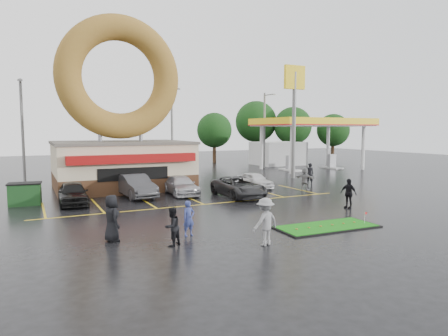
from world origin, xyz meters
name	(u,v)px	position (x,y,z in m)	size (l,w,h in m)	color
ground	(229,215)	(0.00, 0.00, 0.00)	(120.00, 120.00, 0.00)	black
donut_shop	(121,132)	(-3.00, 12.97, 4.46)	(10.20, 8.70, 13.50)	#472B19
gas_station	(297,137)	(20.00, 20.94, 3.70)	(12.30, 13.65, 5.90)	silver
shell_sign	(294,100)	(13.00, 12.00, 7.38)	(2.20, 0.36, 10.60)	slate
streetlight_left	(22,128)	(-10.00, 19.92, 4.78)	(0.40, 2.21, 9.00)	slate
streetlight_mid	(172,128)	(4.00, 20.92, 4.78)	(0.40, 2.21, 9.00)	slate
streetlight_right	(265,128)	(16.00, 21.92, 4.78)	(0.40, 2.21, 9.00)	slate
tree_far_a	(293,126)	(26.00, 30.00, 5.18)	(5.60, 5.60, 8.00)	#332114
tree_far_b	(333,130)	(32.00, 28.00, 4.53)	(4.90, 4.90, 7.00)	#332114
tree_far_c	(256,122)	(22.00, 34.00, 5.84)	(6.30, 6.30, 9.00)	#332114
tree_far_d	(214,130)	(14.00, 32.00, 4.53)	(4.90, 4.90, 7.00)	#332114
car_black	(73,193)	(-7.29, 6.94, 0.71)	(1.67, 4.16, 1.42)	black
car_dgrey	(135,186)	(-3.17, 8.00, 0.79)	(1.66, 4.77, 1.57)	#313134
car_silver	(181,185)	(0.07, 7.70, 0.64)	(1.80, 4.43, 1.29)	#B2B2B8
car_grey	(239,187)	(3.25, 4.92, 0.70)	(2.31, 5.02, 1.39)	#28282A
car_white	(255,180)	(6.38, 8.00, 0.63)	(1.48, 3.69, 1.26)	silver
person_blue	(189,218)	(-3.52, -3.06, 0.77)	(0.56, 0.37, 1.55)	navy
person_blackjkt	(172,227)	(-4.67, -4.18, 0.78)	(0.76, 0.59, 1.57)	black
person_hoodie	(265,222)	(-1.29, -5.73, 0.96)	(1.24, 0.71, 1.92)	gray
person_bystander	(112,218)	(-6.69, -2.43, 0.97)	(0.95, 0.62, 1.95)	black
person_cameraman	(348,193)	(7.16, -1.47, 0.88)	(1.03, 0.43, 1.76)	black
person_walker_near	(305,179)	(9.31, 5.43, 0.88)	(1.63, 0.52, 1.76)	gray
person_walker_far	(310,174)	(11.41, 7.50, 0.92)	(0.67, 0.44, 1.85)	black
dumpster	(25,195)	(-9.95, 8.12, 0.65)	(1.80, 1.20, 1.30)	#1A431C
putting_green	(326,227)	(2.88, -4.55, 0.04)	(5.04, 2.32, 0.62)	black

